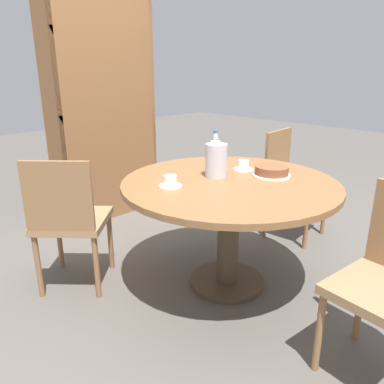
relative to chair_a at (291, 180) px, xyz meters
The scene contains 10 objects.
ground_plane 1.10m from the chair_a, behind, with size 14.00×14.00×0.00m, color #56514C.
dining_table 1.00m from the chair_a, behind, with size 1.32×1.32×0.71m.
chair_a is the anchor object (origin of this frame).
chair_b 1.79m from the chair_a, 162.86° to the left, with size 0.59×0.59×0.88m.
bookshelf 1.75m from the chair_a, 118.85° to the left, with size 0.99×0.28×2.00m.
coffee_pot 1.03m from the chair_a, behind, with size 0.14×0.14×0.25m.
water_bottle 0.93m from the chair_a, behind, with size 0.07×0.07×0.27m.
cake_main 0.80m from the chair_a, 159.66° to the right, with size 0.24×0.24×0.06m.
cup_a 0.77m from the chair_a, behind, with size 0.14×0.14×0.07m.
cup_b 1.34m from the chair_a, behind, with size 0.14×0.14×0.07m.
Camera 1 is at (-1.70, -1.38, 1.37)m, focal length 35.00 mm.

